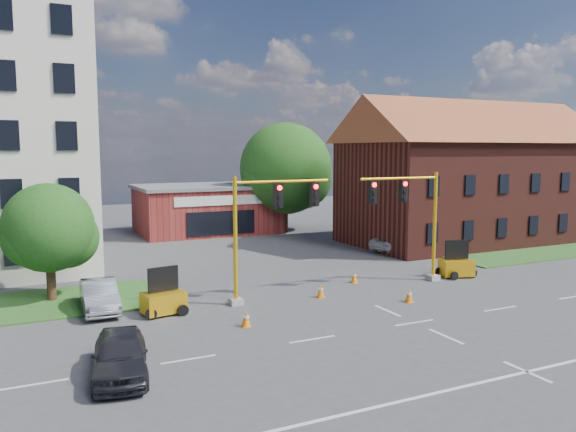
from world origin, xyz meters
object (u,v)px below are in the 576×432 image
object	(u,v)px
signal_mast_east	(412,214)
trailer_east	(456,266)
pickup_white	(400,242)
trailer_west	(164,300)
sedan_dark	(120,355)
signal_mast_west	(267,222)

from	to	relation	value
signal_mast_east	trailer_east	xyz separation A→B (m)	(3.43, 0.10, -3.27)
trailer_east	pickup_white	world-z (taller)	trailer_east
trailer_west	pickup_white	bearing A→B (deg)	13.82
sedan_dark	signal_mast_east	bearing A→B (deg)	30.20
signal_mast_west	trailer_east	bearing A→B (deg)	0.45
signal_mast_west	pickup_white	size ratio (longest dim) A/B	1.25
signal_mast_west	pickup_white	distance (m)	16.97
trailer_west	trailer_east	bearing A→B (deg)	-9.38
trailer_west	sedan_dark	xyz separation A→B (m)	(-2.92, -6.43, 0.09)
trailer_west	sedan_dark	bearing A→B (deg)	-124.29
trailer_east	sedan_dark	world-z (taller)	trailer_east
signal_mast_west	trailer_west	bearing A→B (deg)	-179.35
signal_mast_east	signal_mast_west	bearing A→B (deg)	180.00
signal_mast_east	trailer_east	distance (m)	4.74
signal_mast_west	trailer_east	xyz separation A→B (m)	(12.14, 0.10, -3.27)
signal_mast_west	sedan_dark	world-z (taller)	signal_mast_west
pickup_white	sedan_dark	world-z (taller)	sedan_dark
signal_mast_east	trailer_east	size ratio (longest dim) A/B	2.94
signal_mast_west	trailer_east	size ratio (longest dim) A/B	2.94
signal_mast_west	trailer_east	world-z (taller)	signal_mast_west
trailer_west	pickup_white	world-z (taller)	trailer_west
signal_mast_east	trailer_east	bearing A→B (deg)	1.59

